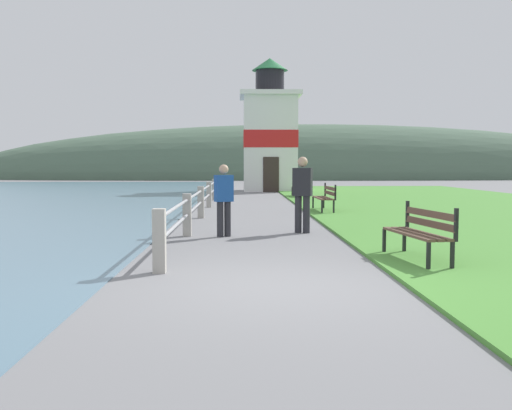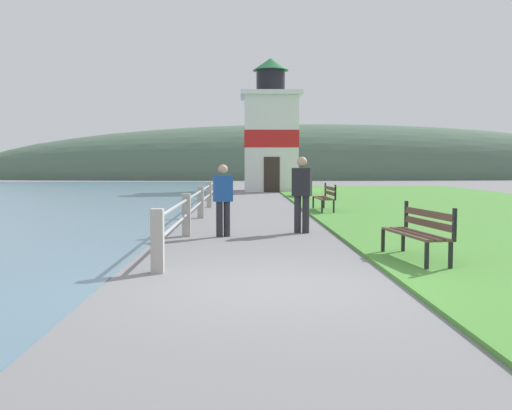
{
  "view_description": "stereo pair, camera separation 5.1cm",
  "coord_description": "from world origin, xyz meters",
  "px_view_note": "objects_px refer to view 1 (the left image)",
  "views": [
    {
      "loc": [
        -0.41,
        -7.22,
        1.57
      ],
      "look_at": [
        0.05,
        10.63,
        0.3
      ],
      "focal_mm": 40.0,
      "sensor_mm": 36.0,
      "label": 1
    },
    {
      "loc": [
        -0.36,
        -7.22,
        1.57
      ],
      "look_at": [
        0.05,
        10.63,
        0.3
      ],
      "focal_mm": 40.0,
      "sensor_mm": 36.0,
      "label": 2
    }
  ],
  "objects_px": {
    "park_bench_far": "(301,186)",
    "lighthouse": "(270,135)",
    "park_bench_midway": "(326,196)",
    "person_by_railing": "(224,198)",
    "park_bench_near": "(421,229)",
    "person_strolling": "(302,192)"
  },
  "relations": [
    {
      "from": "lighthouse",
      "to": "person_by_railing",
      "type": "bearing_deg",
      "value": -95.49
    },
    {
      "from": "park_bench_midway",
      "to": "person_strolling",
      "type": "bearing_deg",
      "value": 75.11
    },
    {
      "from": "person_strolling",
      "to": "park_bench_midway",
      "type": "bearing_deg",
      "value": 5.09
    },
    {
      "from": "park_bench_midway",
      "to": "lighthouse",
      "type": "height_order",
      "value": "lighthouse"
    },
    {
      "from": "park_bench_far",
      "to": "person_by_railing",
      "type": "relative_size",
      "value": 1.1
    },
    {
      "from": "park_bench_midway",
      "to": "lighthouse",
      "type": "distance_m",
      "value": 15.53
    },
    {
      "from": "park_bench_midway",
      "to": "person_by_railing",
      "type": "xyz_separation_m",
      "value": [
        -3.16,
        -6.31,
        0.31
      ]
    },
    {
      "from": "park_bench_near",
      "to": "lighthouse",
      "type": "relative_size",
      "value": 0.23
    },
    {
      "from": "park_bench_near",
      "to": "person_by_railing",
      "type": "bearing_deg",
      "value": -54.12
    },
    {
      "from": "park_bench_near",
      "to": "lighthouse",
      "type": "distance_m",
      "value": 25.13
    },
    {
      "from": "park_bench_midway",
      "to": "person_strolling",
      "type": "height_order",
      "value": "person_strolling"
    },
    {
      "from": "park_bench_far",
      "to": "lighthouse",
      "type": "xyz_separation_m",
      "value": [
        -1.14,
        6.79,
        2.78
      ]
    },
    {
      "from": "park_bench_midway",
      "to": "park_bench_far",
      "type": "distance_m",
      "value": 8.44
    },
    {
      "from": "park_bench_far",
      "to": "person_by_railing",
      "type": "xyz_separation_m",
      "value": [
        -3.21,
        -14.75,
        0.32
      ]
    },
    {
      "from": "park_bench_midway",
      "to": "person_by_railing",
      "type": "height_order",
      "value": "person_by_railing"
    },
    {
      "from": "park_bench_midway",
      "to": "person_by_railing",
      "type": "bearing_deg",
      "value": 62.15
    },
    {
      "from": "park_bench_far",
      "to": "lighthouse",
      "type": "height_order",
      "value": "lighthouse"
    },
    {
      "from": "park_bench_midway",
      "to": "person_by_railing",
      "type": "distance_m",
      "value": 7.07
    },
    {
      "from": "person_strolling",
      "to": "person_by_railing",
      "type": "relative_size",
      "value": 1.11
    },
    {
      "from": "park_bench_near",
      "to": "park_bench_midway",
      "type": "distance_m",
      "value": 9.71
    },
    {
      "from": "park_bench_near",
      "to": "park_bench_midway",
      "type": "relative_size",
      "value": 0.9
    },
    {
      "from": "person_by_railing",
      "to": "park_bench_midway",
      "type": "bearing_deg",
      "value": -49.8
    }
  ]
}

